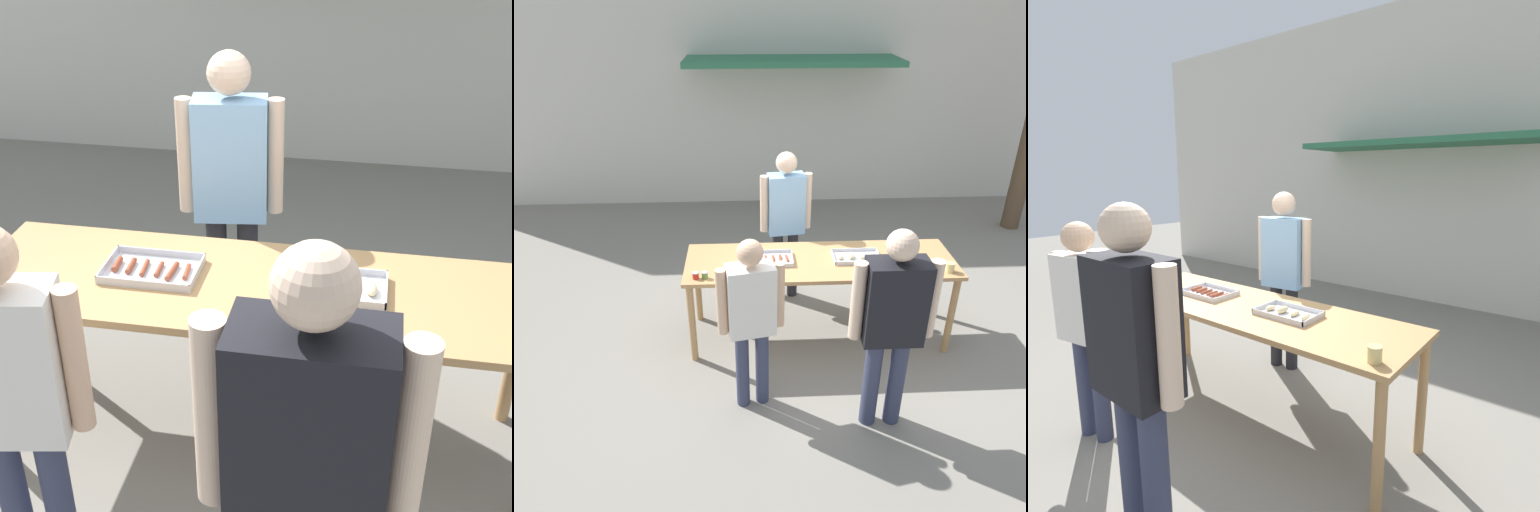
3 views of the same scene
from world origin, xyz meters
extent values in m
plane|color=gray|center=(0.00, 0.00, 0.00)|extent=(24.00, 24.00, 0.00)
cube|color=tan|center=(0.00, 0.00, 0.90)|extent=(2.71, 0.83, 0.04)
cylinder|color=tan|center=(-1.29, 0.35, 0.44)|extent=(0.07, 0.07, 0.88)
cube|color=silver|center=(-0.51, 0.02, 0.93)|extent=(0.46, 0.31, 0.01)
cube|color=silver|center=(-0.51, -0.13, 0.95)|extent=(0.46, 0.01, 0.03)
cube|color=silver|center=(-0.51, 0.17, 0.95)|extent=(0.46, 0.01, 0.03)
cube|color=silver|center=(-0.73, 0.02, 0.95)|extent=(0.01, 0.31, 0.03)
cube|color=silver|center=(-0.28, 0.02, 0.95)|extent=(0.01, 0.31, 0.03)
cylinder|color=brown|center=(-0.69, 0.02, 0.95)|extent=(0.04, 0.11, 0.03)
cylinder|color=brown|center=(-0.62, 0.02, 0.94)|extent=(0.03, 0.12, 0.03)
cylinder|color=brown|center=(-0.55, 0.02, 0.94)|extent=(0.03, 0.14, 0.02)
cylinder|color=brown|center=(-0.47, 0.02, 0.94)|extent=(0.03, 0.12, 0.02)
cylinder|color=brown|center=(-0.41, 0.01, 0.94)|extent=(0.03, 0.15, 0.03)
cylinder|color=brown|center=(-0.34, 0.02, 0.94)|extent=(0.03, 0.12, 0.02)
cube|color=silver|center=(0.37, 0.02, 0.93)|extent=(0.47, 0.29, 0.01)
cube|color=silver|center=(0.37, -0.12, 0.95)|extent=(0.47, 0.01, 0.03)
cube|color=silver|center=(0.37, 0.16, 0.95)|extent=(0.47, 0.01, 0.03)
cube|color=silver|center=(0.13, 0.02, 0.95)|extent=(0.01, 0.29, 0.03)
cube|color=silver|center=(0.60, 0.02, 0.95)|extent=(0.01, 0.29, 0.03)
ellipsoid|color=beige|center=(0.20, 0.01, 0.95)|extent=(0.06, 0.10, 0.04)
ellipsoid|color=beige|center=(0.31, 0.02, 0.96)|extent=(0.08, 0.12, 0.05)
ellipsoid|color=beige|center=(0.42, 0.03, 0.95)|extent=(0.06, 0.12, 0.04)
ellipsoid|color=beige|center=(0.53, 0.01, 0.95)|extent=(0.07, 0.11, 0.04)
cylinder|color=#232328|center=(-0.38, 0.80, 0.43)|extent=(0.12, 0.12, 0.87)
cylinder|color=#232328|center=(-0.20, 0.82, 0.43)|extent=(0.12, 0.12, 0.87)
cube|color=#84B2DB|center=(-0.29, 0.81, 1.21)|extent=(0.43, 0.28, 0.68)
sphere|color=beige|center=(-0.29, 0.81, 1.68)|extent=(0.23, 0.23, 0.23)
cylinder|color=beige|center=(-0.54, 0.77, 1.22)|extent=(0.09, 0.09, 0.65)
cylinder|color=beige|center=(-0.05, 0.84, 1.22)|extent=(0.09, 0.09, 0.65)
cylinder|color=#333851|center=(-0.63, -0.96, 0.39)|extent=(0.12, 0.12, 0.79)
cylinder|color=#333851|center=(-0.80, -0.99, 0.39)|extent=(0.12, 0.12, 0.79)
cube|color=silver|center=(-0.71, -0.97, 1.10)|extent=(0.42, 0.28, 0.62)
cylinder|color=#DBAD89|center=(-0.48, -0.93, 1.12)|extent=(0.09, 0.09, 0.59)
cube|color=black|center=(0.38, -1.25, 1.23)|extent=(0.47, 0.26, 0.70)
sphere|color=beige|center=(0.38, -1.25, 1.71)|extent=(0.24, 0.24, 0.24)
cylinder|color=beige|center=(0.67, -1.25, 1.25)|extent=(0.11, 0.11, 0.66)
cylinder|color=beige|center=(0.09, -1.25, 1.25)|extent=(0.11, 0.11, 0.66)
camera|label=1|loc=(0.51, -2.78, 2.66)|focal=50.00mm
camera|label=2|loc=(-0.73, -4.38, 3.33)|focal=35.00mm
camera|label=3|loc=(2.09, -2.24, 1.95)|focal=28.00mm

